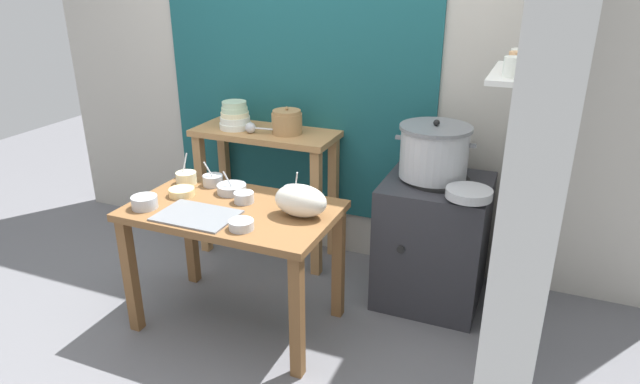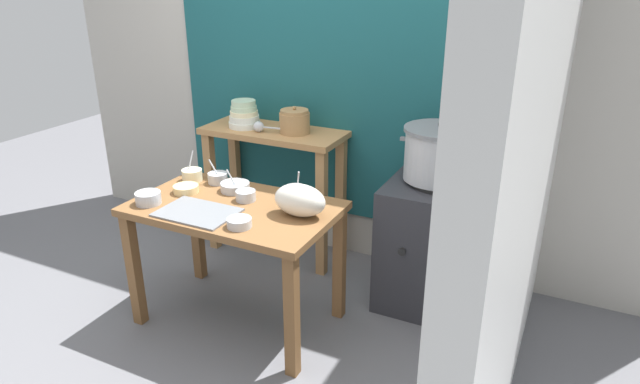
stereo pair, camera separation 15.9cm
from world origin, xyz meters
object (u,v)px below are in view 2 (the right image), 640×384
Objects in this scene: ladle at (260,127)px; prep_bowl_5 at (246,195)px; wide_pan at (471,197)px; bowl_stack_enamel at (244,115)px; plastic_bag at (300,200)px; prep_bowl_6 at (239,222)px; prep_bowl_7 at (295,191)px; prep_table at (235,224)px; prep_bowl_3 at (148,198)px; stove_block at (437,244)px; prep_bowl_4 at (192,175)px; prep_bowl_0 at (186,189)px; clay_pot at (295,122)px; prep_bowl_1 at (218,177)px; steamer_pot at (439,154)px; prep_bowl_2 at (235,186)px; back_shelf_table at (274,161)px; serving_tray at (197,212)px.

ladle is 2.63× the size of prep_bowl_5.
prep_bowl_5 is at bearing -161.13° from wide_pan.
bowl_stack_enamel is 0.76× the size of plastic_bag.
prep_bowl_7 is (0.07, 0.44, 0.01)m from prep_bowl_6.
prep_table is 0.48m from prep_bowl_3.
prep_bowl_5 is 0.89× the size of prep_bowl_6.
stove_block is 4.37× the size of prep_bowl_4.
stove_block is 2.79× the size of plastic_bag.
prep_bowl_0 is at bearing -62.80° from prep_bowl_4.
prep_bowl_5 is at bearing 173.32° from plastic_bag.
bowl_stack_enamel is at bearing 121.54° from prep_bowl_6.
clay_pot is at bearing 119.98° from plastic_bag.
prep_bowl_5 is (0.29, -0.15, -0.00)m from prep_bowl_1.
wide_pan is 0.93m from prep_bowl_7.
prep_table is 6.88× the size of prep_bowl_7.
bowl_stack_enamel is (-0.37, -0.02, 0.01)m from clay_pot.
plastic_bag is at bearing -6.68° from prep_bowl_5.
prep_bowl_0 is at bearing -151.73° from steamer_pot.
prep_table is 0.25m from prep_bowl_2.
plastic_bag is 2.57× the size of prep_bowl_5.
prep_bowl_4 reaches higher than prep_bowl_6.
plastic_bag is 0.82m from prep_bowl_4.
clay_pot is 1.39× the size of prep_bowl_0.
prep_table is at bearing -105.70° from prep_bowl_5.
prep_table is 0.37m from prep_bowl_0.
steamer_pot is 1.19m from ladle.
wide_pan is 1.71m from prep_bowl_3.
bowl_stack_enamel is 1.20m from prep_bowl_6.
back_shelf_table is at bearing 165.90° from wide_pan.
wide_pan is at bearing 26.89° from serving_tray.
stove_block is 1.51m from prep_bowl_4.
wide_pan is 1.56m from prep_bowl_0.
steamer_pot reaches higher than clay_pot.
prep_bowl_0 is at bearing -98.26° from back_shelf_table.
stove_block is at bearing -2.11° from ladle.
prep_bowl_6 is (-0.77, -0.90, 0.36)m from stove_block.
prep_bowl_3 is (-0.36, -1.00, -0.22)m from clay_pot.
prep_bowl_1 reaches higher than prep_table.
prep_bowl_3 is 0.52m from prep_bowl_5.
steamer_pot reaches higher than bowl_stack_enamel.
prep_bowl_6 reaches higher than serving_tray.
stove_block reaches higher than prep_bowl_0.
prep_bowl_7 is at bearing 3.26° from prep_bowl_4.
prep_bowl_1 is 1.35× the size of prep_bowl_5.
prep_bowl_5 is (0.13, -0.09, 0.00)m from prep_bowl_2.
ladle is 0.94m from serving_tray.
prep_table is 1.41× the size of stove_block.
prep_table is 3.93× the size of plastic_bag.
clay_pot is at bearing 97.02° from prep_bowl_5.
ladle reaches higher than back_shelf_table.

